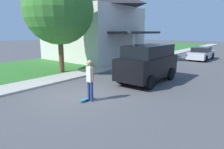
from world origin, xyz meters
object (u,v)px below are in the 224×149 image
object	(u,v)px
car_down_street	(201,54)
skateboarder	(90,78)
skateboard	(87,99)
suv_parked	(148,62)
lawn_tree_near	(59,10)

from	to	relation	value
car_down_street	skateboarder	xyz separation A→B (m)	(-0.17, -16.75, 0.36)
skateboarder	skateboard	bearing A→B (deg)	-150.70
suv_parked	car_down_street	xyz separation A→B (m)	(-0.12, 12.16, -0.52)
suv_parked	car_down_street	distance (m)	12.17
skateboarder	lawn_tree_near	bearing A→B (deg)	152.66
car_down_street	skateboarder	world-z (taller)	skateboarder
skateboard	car_down_street	bearing A→B (deg)	88.91
lawn_tree_near	suv_parked	distance (m)	7.10
lawn_tree_near	skateboard	bearing A→B (deg)	-28.59
car_down_street	skateboarder	size ratio (longest dim) A/B	2.55
lawn_tree_near	suv_parked	size ratio (longest dim) A/B	1.53
car_down_street	skateboard	distance (m)	16.85
suv_parked	car_down_street	size ratio (longest dim) A/B	0.96
skateboard	skateboarder	bearing A→B (deg)	29.30
suv_parked	skateboarder	distance (m)	4.60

